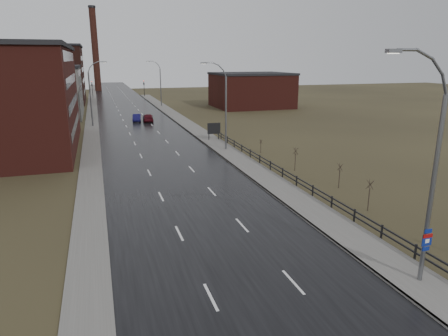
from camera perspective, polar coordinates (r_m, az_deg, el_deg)
road at (r=74.28m, az=-12.03°, el=5.92°), size 14.00×300.00×0.06m
sidewalk_right at (r=51.80m, az=0.40°, el=2.38°), size 3.20×180.00×0.18m
curb_right at (r=51.36m, az=-1.22°, el=2.26°), size 0.16×180.00×0.18m
sidewalk_left at (r=73.95m, az=-18.38°, el=5.46°), size 2.40×260.00×0.12m
warehouse_mid at (r=91.92m, az=-24.80°, el=9.89°), size 16.32×20.40×10.50m
warehouse_far at (r=122.15m, az=-25.69°, el=11.95°), size 26.52×24.48×15.50m
building_right at (r=102.36m, az=3.91°, el=11.06°), size 18.36×16.32×8.50m
smokestack at (r=163.09m, az=-17.93°, el=15.88°), size 2.70×2.70×30.70m
streetlight_main at (r=22.27m, az=27.28°, el=-0.91°), size 3.91×0.29×12.11m
streetlight_right_mid at (r=51.75m, az=-0.04°, el=8.82°), size 3.36×0.28×11.35m
streetlight_left at (r=75.26m, az=-18.36°, el=10.07°), size 3.36×0.28×11.35m
streetlight_right_far at (r=104.36m, az=-9.21°, el=11.86°), size 3.36×0.28×11.35m
guardrail at (r=37.42m, az=10.82°, el=-1.97°), size 0.10×53.05×1.10m
shrub_c at (r=33.38m, az=20.03°, el=-3.58°), size 0.61×0.64×2.57m
shrub_d at (r=38.52m, az=16.18°, el=-0.98°), size 0.56×0.59×2.36m
shrub_e at (r=43.43m, az=10.15°, el=1.35°), size 0.61×0.64×2.57m
shrub_f at (r=51.39m, az=5.28°, el=3.17°), size 0.42×0.44×1.75m
billboard at (r=58.84m, az=-1.46°, el=5.60°), size 1.96×0.17×2.67m
traffic_light_left at (r=133.23m, az=-18.37°, el=11.45°), size 0.58×2.73×5.30m
traffic_light_right at (r=134.06m, az=-11.38°, el=11.93°), size 0.58×2.73×5.30m
car_near at (r=79.49m, az=-12.35°, el=6.98°), size 2.02×4.41×1.40m
car_far at (r=78.79m, az=-10.80°, el=7.07°), size 2.30×4.90×1.62m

